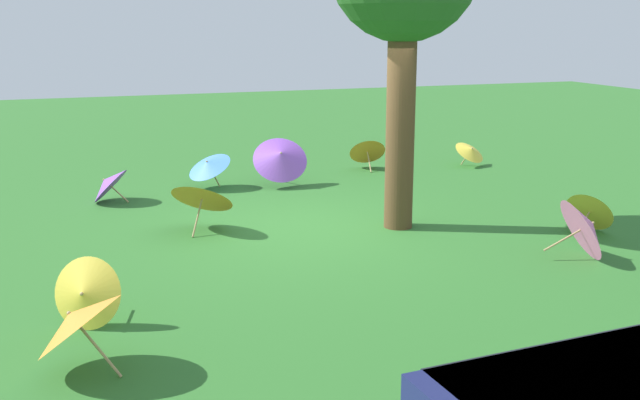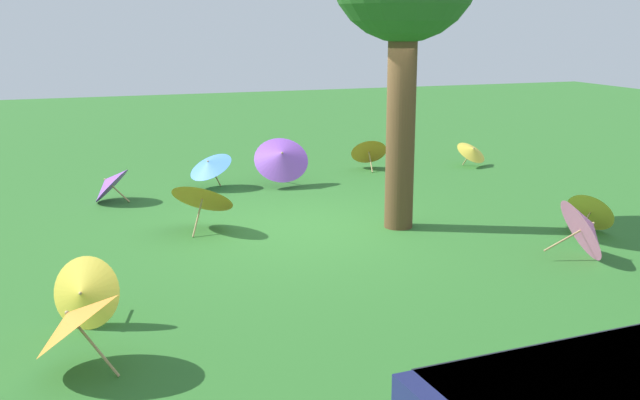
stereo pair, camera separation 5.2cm
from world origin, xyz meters
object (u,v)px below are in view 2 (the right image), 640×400
(parasol_yellow_0, at_px, (592,210))
(parasol_orange_2, at_px, (368,149))
(parasol_yellow_2, at_px, (472,151))
(parasol_purple_2, at_px, (282,156))
(parasol_yellow_1, at_px, (83,293))
(parasol_pink_0, at_px, (587,227))
(parasol_blue_2, at_px, (209,164))
(parasol_orange_1, at_px, (203,195))
(parasol_purple_0, at_px, (109,183))
(parasol_orange_0, at_px, (73,320))

(parasol_yellow_0, distance_m, parasol_orange_2, 5.31)
(parasol_yellow_0, distance_m, parasol_yellow_2, 4.75)
(parasol_yellow_0, distance_m, parasol_purple_2, 5.26)
(parasol_yellow_1, bearing_deg, parasol_pink_0, -178.50)
(parasol_blue_2, bearing_deg, parasol_yellow_2, -177.56)
(parasol_yellow_1, relative_size, parasol_yellow_2, 0.95)
(parasol_yellow_2, bearing_deg, parasol_yellow_0, 79.28)
(parasol_orange_1, relative_size, parasol_blue_2, 1.13)
(parasol_yellow_0, bearing_deg, parasol_purple_0, -32.97)
(parasol_pink_0, xyz_separation_m, parasol_orange_1, (4.16, -2.83, 0.10))
(parasol_yellow_2, height_order, parasol_blue_2, parasol_blue_2)
(parasol_orange_1, bearing_deg, parasol_orange_0, 65.06)
(parasol_orange_0, height_order, parasol_yellow_1, parasol_orange_0)
(parasol_yellow_1, bearing_deg, parasol_yellow_2, -142.77)
(parasol_pink_0, relative_size, parasol_yellow_1, 1.25)
(parasol_purple_2, bearing_deg, parasol_purple_0, 2.77)
(parasol_orange_0, height_order, parasol_orange_2, parasol_orange_0)
(parasol_yellow_1, distance_m, parasol_yellow_2, 9.61)
(parasol_orange_2, height_order, parasol_yellow_2, parasol_orange_2)
(parasol_orange_0, bearing_deg, parasol_purple_2, -120.29)
(parasol_yellow_2, height_order, parasol_purple_2, parasol_purple_2)
(parasol_orange_0, bearing_deg, parasol_yellow_2, -138.89)
(parasol_yellow_0, bearing_deg, parasol_pink_0, 48.31)
(parasol_yellow_1, bearing_deg, parasol_orange_1, -119.94)
(parasol_pink_0, distance_m, parasol_orange_1, 5.04)
(parasol_orange_0, height_order, parasol_yellow_0, parasol_orange_0)
(parasol_purple_0, relative_size, parasol_orange_1, 0.78)
(parasol_orange_0, distance_m, parasol_pink_0, 6.10)
(parasol_orange_2, xyz_separation_m, parasol_blue_2, (3.30, 0.74, 0.04))
(parasol_yellow_1, xyz_separation_m, parasol_purple_2, (-3.54, -5.29, 0.20))
(parasol_yellow_2, bearing_deg, parasol_purple_0, 5.40)
(parasol_yellow_1, height_order, parasol_purple_0, parasol_yellow_1)
(parasol_yellow_0, xyz_separation_m, parasol_yellow_1, (6.77, 1.14, 0.04))
(parasol_orange_1, distance_m, parasol_blue_2, 2.67)
(parasol_purple_0, xyz_separation_m, parasol_purple_2, (-2.94, -0.14, 0.23))
(parasol_pink_0, height_order, parasol_yellow_2, parasol_pink_0)
(parasol_yellow_0, xyz_separation_m, parasol_orange_2, (1.15, -5.18, 0.08))
(parasol_pink_0, height_order, parasol_yellow_1, parasol_pink_0)
(parasol_purple_0, relative_size, parasol_purple_2, 0.84)
(parasol_orange_0, bearing_deg, parasol_orange_1, -114.94)
(parasol_orange_0, bearing_deg, parasol_blue_2, -110.40)
(parasol_pink_0, bearing_deg, parasol_yellow_1, 1.50)
(parasol_orange_1, xyz_separation_m, parasol_orange_2, (-3.90, -3.34, -0.12))
(parasol_orange_2, bearing_deg, parasol_yellow_2, 165.87)
(parasol_orange_1, bearing_deg, parasol_orange_2, -139.43)
(parasol_orange_0, bearing_deg, parasol_pink_0, -169.47)
(parasol_yellow_0, relative_size, parasol_yellow_2, 1.03)
(parasol_yellow_2, distance_m, parasol_purple_2, 4.15)
(parasol_yellow_2, bearing_deg, parasol_purple_2, 7.26)
(parasol_pink_0, relative_size, parasol_yellow_0, 1.16)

